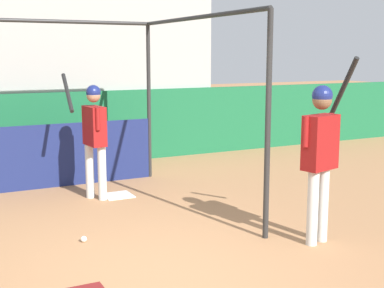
{
  "coord_description": "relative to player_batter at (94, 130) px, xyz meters",
  "views": [
    {
      "loc": [
        -2.03,
        -4.75,
        2.24
      ],
      "look_at": [
        1.17,
        1.59,
        1.03
      ],
      "focal_mm": 50.0,
      "sensor_mm": 36.0,
      "label": 1
    }
  ],
  "objects": [
    {
      "name": "home_plate",
      "position": [
        0.36,
        -0.01,
        -1.07
      ],
      "size": [
        0.44,
        0.44,
        0.02
      ],
      "color": "white",
      "rests_on": "ground"
    },
    {
      "name": "bleacher_section",
      "position": [
        -0.27,
        4.72,
        0.7
      ],
      "size": [
        7.6,
        4.0,
        3.57
      ],
      "color": "#9E9E99",
      "rests_on": "ground"
    },
    {
      "name": "baseball",
      "position": [
        -0.7,
        -1.84,
        -1.04
      ],
      "size": [
        0.07,
        0.07,
        0.07
      ],
      "color": "white",
      "rests_on": "ground"
    },
    {
      "name": "player_waiting",
      "position": [
        1.8,
        -3.11,
        0.08
      ],
      "size": [
        0.74,
        0.59,
        2.21
      ],
      "rotation": [
        0.0,
        0.0,
        0.26
      ],
      "color": "silver",
      "rests_on": "ground"
    },
    {
      "name": "outfield_wall",
      "position": [
        -0.27,
        2.66,
        -0.33
      ],
      "size": [
        24.0,
        0.12,
        1.49
      ],
      "color": "#196038",
      "rests_on": "ground"
    },
    {
      "name": "player_batter",
      "position": [
        0.0,
        0.0,
        0.0
      ],
      "size": [
        0.54,
        0.92,
        1.93
      ],
      "rotation": [
        0.0,
        0.0,
        1.66
      ],
      "color": "silver",
      "rests_on": "ground"
    },
    {
      "name": "batting_cage",
      "position": [
        -0.38,
        0.27,
        0.15
      ],
      "size": [
        3.5,
        3.81,
        2.79
      ],
      "color": "#282828",
      "rests_on": "ground"
    },
    {
      "name": "ground_plane",
      "position": [
        -0.27,
        -3.15,
        -1.08
      ],
      "size": [
        60.0,
        60.0,
        0.0
      ],
      "primitive_type": "plane",
      "color": "#A8754C"
    }
  ]
}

